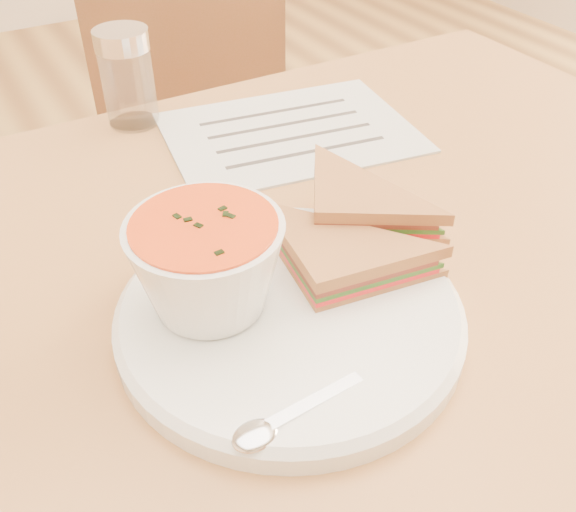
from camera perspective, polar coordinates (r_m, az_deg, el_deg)
dining_table at (r=0.86m, az=1.81°, el=-18.87°), size 1.00×0.70×0.75m
chair_far at (r=1.23m, az=-6.81°, el=4.42°), size 0.45×0.45×0.83m
plate at (r=0.50m, az=0.15°, el=-5.37°), size 0.34×0.34×0.02m
soup_bowl at (r=0.47m, az=-7.13°, el=-1.19°), size 0.14×0.14×0.08m
sandwich_half_a at (r=0.47m, az=2.50°, el=-4.10°), size 0.13×0.13×0.04m
sandwich_half_b at (r=0.52m, az=2.32°, el=2.34°), size 0.15×0.15×0.03m
spoon at (r=0.43m, az=2.41°, el=-12.82°), size 0.16×0.04×0.01m
paper_menu at (r=0.76m, az=0.17°, el=10.94°), size 0.31×0.25×0.00m
condiment_shaker at (r=0.78m, az=-14.07°, el=15.11°), size 0.07×0.07×0.11m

